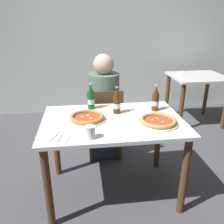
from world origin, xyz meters
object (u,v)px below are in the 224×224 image
object	(u,v)px
chair_behind_table	(105,120)
pizza_marinara_far	(158,121)
diner_seated	(104,110)
beer_bottle_right	(117,102)
beer_bottle_center	(91,98)
dining_table_main	(113,132)
napkin_with_cutlery	(58,136)
paper_cup	(90,132)
dining_table_background	(197,86)
pizza_margherita_near	(87,118)
beer_bottle_left	(155,100)

from	to	relation	value
chair_behind_table	pizza_marinara_far	world-z (taller)	chair_behind_table
diner_seated	beer_bottle_right	size ratio (longest dim) A/B	4.89
beer_bottle_center	dining_table_main	bearing A→B (deg)	-59.64
dining_table_main	napkin_with_cutlery	distance (m)	0.52
pizza_marinara_far	paper_cup	bearing A→B (deg)	-162.15
beer_bottle_center	napkin_with_cutlery	world-z (taller)	beer_bottle_center
chair_behind_table	beer_bottle_center	world-z (taller)	beer_bottle_center
paper_cup	dining_table_background	bearing A→B (deg)	45.94
dining_table_main	paper_cup	world-z (taller)	paper_cup
chair_behind_table	dining_table_background	bearing A→B (deg)	-151.01
pizza_marinara_far	napkin_with_cutlery	distance (m)	0.81
chair_behind_table	pizza_margherita_near	world-z (taller)	chair_behind_table
dining_table_main	pizza_margherita_near	world-z (taller)	pizza_margherita_near
chair_behind_table	diner_seated	bearing A→B (deg)	-90.00
dining_table_main	dining_table_background	size ratio (longest dim) A/B	1.50
diner_seated	beer_bottle_left	bearing A→B (deg)	-48.96
chair_behind_table	beer_bottle_right	bearing A→B (deg)	98.21
diner_seated	beer_bottle_left	world-z (taller)	diner_seated
pizza_marinara_far	beer_bottle_left	size ratio (longest dim) A/B	1.33
beer_bottle_left	beer_bottle_center	xyz separation A→B (m)	(-0.59, 0.12, 0.00)
napkin_with_cutlery	beer_bottle_right	bearing A→B (deg)	38.39
chair_behind_table	beer_bottle_right	xyz separation A→B (m)	(0.07, -0.47, 0.37)
beer_bottle_right	paper_cup	world-z (taller)	beer_bottle_right
pizza_margherita_near	napkin_with_cutlery	size ratio (longest dim) A/B	1.38
pizza_marinara_far	dining_table_background	bearing A→B (deg)	54.28
dining_table_main	diner_seated	bearing A→B (deg)	90.98
pizza_margherita_near	dining_table_main	bearing A→B (deg)	-5.95
paper_cup	beer_bottle_left	bearing A→B (deg)	36.95
dining_table_main	dining_table_background	xyz separation A→B (m)	(1.48, 1.44, -0.04)
pizza_margherita_near	chair_behind_table	bearing A→B (deg)	70.62
pizza_marinara_far	beer_bottle_center	size ratio (longest dim) A/B	1.33
beer_bottle_left	pizza_margherita_near	bearing A→B (deg)	-167.47
chair_behind_table	paper_cup	distance (m)	0.99
diner_seated	paper_cup	xyz separation A→B (m)	(-0.19, -0.97, 0.21)
chair_behind_table	paper_cup	xyz separation A→B (m)	(-0.19, -0.92, 0.32)
beer_bottle_center	diner_seated	bearing A→B (deg)	66.96
beer_bottle_center	beer_bottle_right	distance (m)	0.27
dining_table_background	pizza_marinara_far	xyz separation A→B (m)	(-1.12, -1.56, 0.18)
dining_table_main	pizza_marinara_far	xyz separation A→B (m)	(0.36, -0.12, 0.13)
dining_table_main	beer_bottle_center	size ratio (longest dim) A/B	4.86
dining_table_background	beer_bottle_center	xyz separation A→B (m)	(-1.65, -1.15, 0.26)
napkin_with_cutlery	chair_behind_table	bearing A→B (deg)	63.53
beer_bottle_right	napkin_with_cutlery	distance (m)	0.64
diner_seated	paper_cup	bearing A→B (deg)	-101.32
beer_bottle_right	chair_behind_table	bearing A→B (deg)	98.21
pizza_marinara_far	chair_behind_table	bearing A→B (deg)	116.81
napkin_with_cutlery	beer_bottle_center	bearing A→B (deg)	63.36
chair_behind_table	beer_bottle_center	size ratio (longest dim) A/B	3.44
beer_bottle_center	beer_bottle_right	xyz separation A→B (m)	(0.23, -0.14, 0.00)
dining_table_background	paper_cup	bearing A→B (deg)	-134.06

